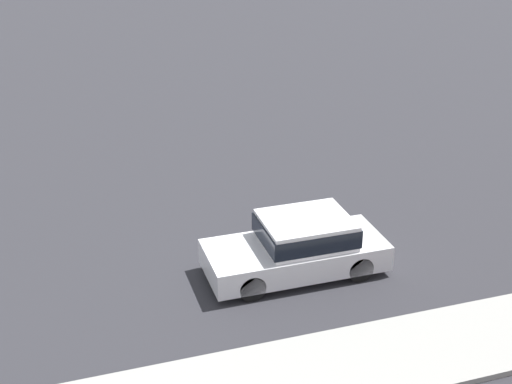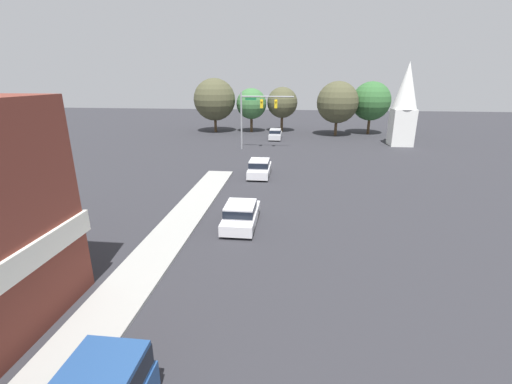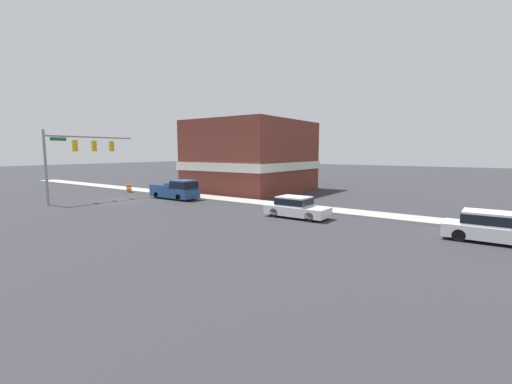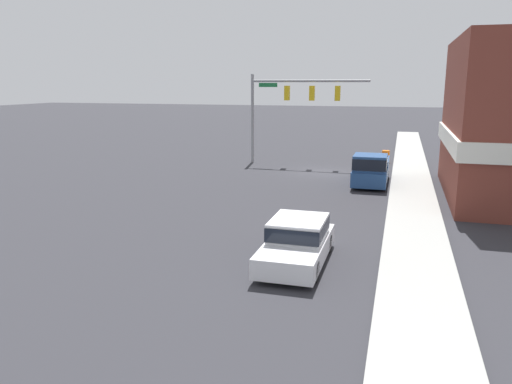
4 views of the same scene
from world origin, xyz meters
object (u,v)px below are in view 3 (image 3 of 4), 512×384
at_px(car_second_ahead, 489,226).
at_px(pickup_truck_parked, 178,190).
at_px(construction_barrel, 129,188).
at_px(car_lead, 296,207).

xyz_separation_m(car_second_ahead, pickup_truck_parked, (-1.51, -25.56, 0.12)).
bearing_deg(pickup_truck_parked, construction_barrel, -93.69).
bearing_deg(car_second_ahead, construction_barrel, -93.46).
height_order(car_lead, construction_barrel, car_lead).
distance_m(car_second_ahead, construction_barrel, 34.57).
bearing_deg(car_lead, construction_barrel, -95.23).
bearing_deg(car_lead, pickup_truck_parked, -96.21).
bearing_deg(car_second_ahead, pickup_truck_parked, -93.38).
height_order(car_second_ahead, pickup_truck_parked, pickup_truck_parked).
bearing_deg(car_second_ahead, car_lead, -89.90).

